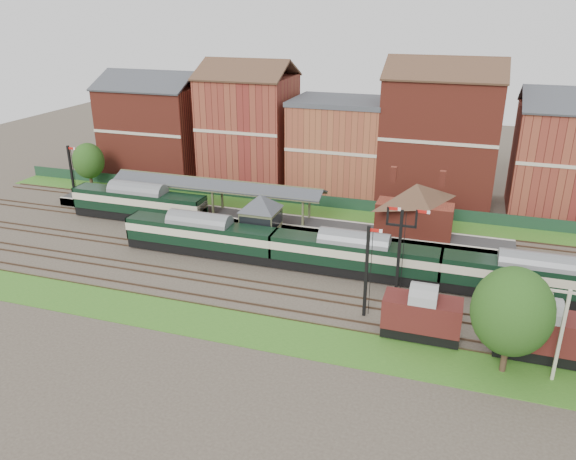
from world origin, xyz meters
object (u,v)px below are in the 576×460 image
(dmu_train, at_px, (354,255))
(platform_railcar, at_px, (139,202))
(signal_box, at_px, (261,220))
(semaphore_bracket, at_px, (400,247))
(goods_van_a, at_px, (422,315))

(dmu_train, xyz_separation_m, platform_railcar, (-27.24, 6.50, 0.09))
(signal_box, bearing_deg, semaphore_bracket, -20.92)
(semaphore_bracket, height_order, goods_van_a, semaphore_bracket)
(goods_van_a, bearing_deg, signal_box, 145.41)
(signal_box, bearing_deg, platform_railcar, 168.98)
(dmu_train, height_order, goods_van_a, dmu_train)
(dmu_train, relative_size, goods_van_a, 8.16)
(goods_van_a, bearing_deg, semaphore_bracket, 112.73)
(dmu_train, distance_m, goods_van_a, 11.54)
(dmu_train, bearing_deg, semaphore_bracket, -29.09)
(platform_railcar, distance_m, goods_van_a, 37.78)
(dmu_train, bearing_deg, platform_railcar, 166.58)
(signal_box, height_order, platform_railcar, signal_box)
(dmu_train, bearing_deg, goods_van_a, -51.28)
(semaphore_bracket, bearing_deg, dmu_train, 150.91)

